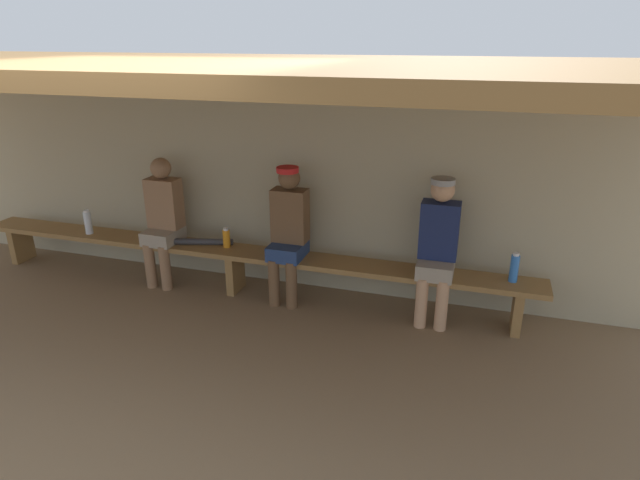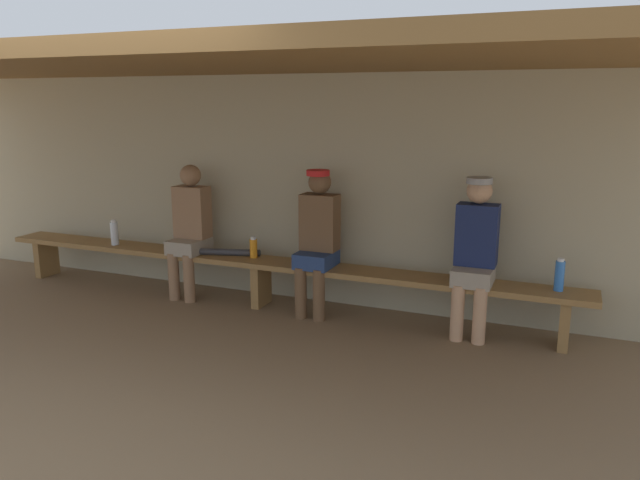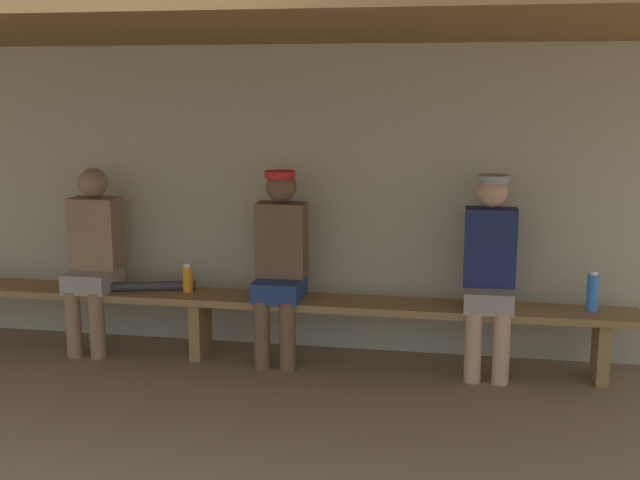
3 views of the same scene
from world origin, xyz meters
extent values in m
plane|color=brown|center=(0.00, 0.00, 0.00)|extent=(24.00, 24.00, 0.00)
cube|color=tan|center=(0.00, 2.00, 1.10)|extent=(8.00, 0.20, 2.20)
cube|color=brown|center=(0.00, 0.70, 2.26)|extent=(8.00, 2.80, 0.12)
cube|color=olive|center=(0.00, 1.55, 0.43)|extent=(6.00, 0.36, 0.05)
cube|color=olive|center=(0.00, 1.55, 0.21)|extent=(0.08, 0.29, 0.41)
cube|color=olive|center=(2.75, 1.55, 0.21)|extent=(0.08, 0.29, 0.41)
cube|color=gray|center=(-0.80, 1.53, 0.53)|extent=(0.32, 0.40, 0.14)
cylinder|color=#8C6647|center=(-0.89, 1.37, 0.24)|extent=(0.11, 0.11, 0.48)
cylinder|color=#8C6647|center=(-0.71, 1.37, 0.24)|extent=(0.11, 0.11, 0.48)
cube|color=#8C6647|center=(-0.80, 1.61, 0.86)|extent=(0.34, 0.20, 0.52)
sphere|color=#8C6647|center=(-0.80, 1.61, 1.23)|extent=(0.21, 0.21, 0.21)
cube|color=gray|center=(2.01, 1.53, 0.53)|extent=(0.32, 0.40, 0.14)
cylinder|color=tan|center=(1.92, 1.37, 0.24)|extent=(0.11, 0.11, 0.48)
cylinder|color=tan|center=(2.10, 1.37, 0.24)|extent=(0.11, 0.11, 0.48)
cube|color=#19234C|center=(2.01, 1.61, 0.86)|extent=(0.34, 0.20, 0.52)
sphere|color=tan|center=(2.01, 1.61, 1.23)|extent=(0.21, 0.21, 0.21)
cylinder|color=gray|center=(2.01, 1.57, 1.32)|extent=(0.21, 0.21, 0.05)
cube|color=navy|center=(0.59, 1.53, 0.53)|extent=(0.32, 0.40, 0.14)
cylinder|color=brown|center=(0.50, 1.37, 0.24)|extent=(0.11, 0.11, 0.48)
cylinder|color=brown|center=(0.68, 1.37, 0.24)|extent=(0.11, 0.11, 0.48)
cube|color=brown|center=(0.59, 1.61, 0.86)|extent=(0.34, 0.20, 0.52)
sphere|color=brown|center=(0.59, 1.61, 1.23)|extent=(0.21, 0.21, 0.21)
cylinder|color=red|center=(0.59, 1.57, 1.32)|extent=(0.21, 0.21, 0.05)
cylinder|color=blue|center=(2.68, 1.58, 0.58)|extent=(0.07, 0.07, 0.24)
cylinder|color=white|center=(2.68, 1.58, 0.72)|extent=(0.05, 0.05, 0.02)
cylinder|color=orange|center=(-0.10, 1.59, 0.55)|extent=(0.07, 0.07, 0.18)
cylinder|color=white|center=(-0.10, 1.59, 0.65)|extent=(0.05, 0.05, 0.02)
cylinder|color=#333338|center=(-0.45, 1.55, 0.49)|extent=(0.78, 0.28, 0.07)
camera|label=1|loc=(2.34, -3.05, 2.49)|focal=30.37mm
camera|label=2|loc=(2.70, -3.52, 1.96)|focal=34.46mm
camera|label=3|loc=(1.83, -3.73, 1.92)|focal=44.98mm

